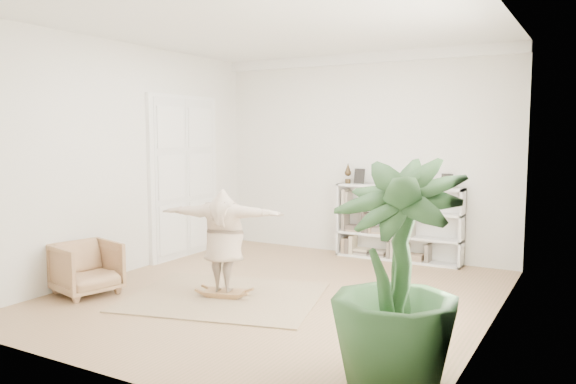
% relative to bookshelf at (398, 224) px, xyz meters
% --- Properties ---
extents(floor, '(6.00, 6.00, 0.00)m').
position_rel_bookshelf_xyz_m(floor, '(-0.74, -2.82, -0.64)').
color(floor, olive).
rests_on(floor, ground).
extents(room_shell, '(6.00, 6.00, 6.00)m').
position_rel_bookshelf_xyz_m(room_shell, '(-0.74, 0.12, 2.87)').
color(room_shell, silver).
rests_on(room_shell, floor).
extents(doors, '(0.09, 1.78, 2.92)m').
position_rel_bookshelf_xyz_m(doors, '(-3.45, -1.52, 0.76)').
color(doors, white).
rests_on(doors, floor).
extents(bookshelf, '(2.20, 0.35, 1.64)m').
position_rel_bookshelf_xyz_m(bookshelf, '(0.00, 0.00, 0.00)').
color(bookshelf, silver).
rests_on(bookshelf, floor).
extents(armchair, '(0.96, 0.94, 0.72)m').
position_rel_bookshelf_xyz_m(armchair, '(-3.04, -4.09, -0.28)').
color(armchair, tan).
rests_on(armchair, floor).
extents(rug, '(2.93, 2.57, 0.02)m').
position_rel_bookshelf_xyz_m(rug, '(-1.30, -3.30, -0.63)').
color(rug, tan).
rests_on(rug, floor).
extents(rocker_board, '(0.57, 0.43, 0.11)m').
position_rel_bookshelf_xyz_m(rocker_board, '(-1.30, -3.30, -0.57)').
color(rocker_board, '#8E5F38').
rests_on(rocker_board, rug).
extents(person, '(1.75, 0.88, 1.38)m').
position_rel_bookshelf_xyz_m(person, '(-1.30, -3.30, 0.18)').
color(person, tan).
rests_on(person, rocker_board).
extents(houseplant, '(1.21, 1.21, 1.99)m').
position_rel_bookshelf_xyz_m(houseplant, '(1.56, -4.76, 0.36)').
color(houseplant, '#2E572B').
rests_on(houseplant, floor).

